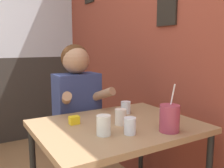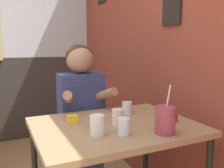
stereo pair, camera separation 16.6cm
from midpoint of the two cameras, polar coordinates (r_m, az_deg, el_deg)
name	(u,v)px [view 1 (the left image)]	position (r m, az deg, el deg)	size (l,w,h in m)	color
brick_wall_right	(119,36)	(2.59, -0.32, 10.92)	(0.08, 4.37, 2.70)	brown
main_table	(118,136)	(1.58, -1.78, -11.74)	(0.98, 0.76, 0.78)	#93704C
person_seated	(77,120)	(2.02, -10.31, -8.14)	(0.42, 0.41, 1.27)	navy
cocktail_pitcher	(169,118)	(1.42, 9.76, -7.76)	(0.11, 0.11, 0.27)	#99384C
glass_near_pitcher	(130,126)	(1.37, 0.63, -9.61)	(0.07, 0.07, 0.09)	silver
glass_center	(104,125)	(1.36, -5.46, -9.44)	(0.08, 0.08, 0.11)	silver
glass_far_side	(121,117)	(1.53, -1.15, -7.56)	(0.07, 0.07, 0.10)	silver
glass_by_brick	(126,107)	(1.78, 0.48, -5.41)	(0.07, 0.07, 0.09)	silver
condiment_ketchup	(172,116)	(1.66, 10.68, -7.25)	(0.06, 0.04, 0.05)	#B7140F
condiment_mustard	(74,120)	(1.58, -11.66, -8.13)	(0.06, 0.04, 0.05)	yellow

